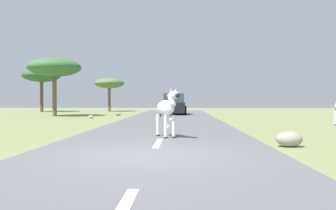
{
  "coord_description": "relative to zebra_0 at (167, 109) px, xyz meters",
  "views": [
    {
      "loc": [
        0.84,
        -7.65,
        1.28
      ],
      "look_at": [
        0.28,
        6.88,
        1.05
      ],
      "focal_mm": 36.69,
      "sensor_mm": 36.0,
      "label": 1
    }
  ],
  "objects": [
    {
      "name": "road",
      "position": [
        -0.18,
        -3.53,
        -0.96
      ],
      "size": [
        6.0,
        64.0,
        0.05
      ],
      "primitive_type": "cube",
      "color": "#56595B",
      "rests_on": "ground_plane"
    },
    {
      "name": "rock_2",
      "position": [
        -5.69,
        12.02,
        -0.88
      ],
      "size": [
        0.36,
        0.28,
        0.22
      ],
      "primitive_type": "ellipsoid",
      "color": "#A89E8C",
      "rests_on": "ground_plane"
    },
    {
      "name": "zebra_0",
      "position": [
        0.0,
        0.0,
        0.0
      ],
      "size": [
        0.92,
        1.56,
        1.57
      ],
      "rotation": [
        0.0,
        0.0,
        3.56
      ],
      "color": "silver",
      "rests_on": "road"
    },
    {
      "name": "tree_1",
      "position": [
        -7.27,
        25.49,
        2.03
      ],
      "size": [
        3.18,
        3.18,
        3.61
      ],
      "color": "brown",
      "rests_on": "ground_plane"
    },
    {
      "name": "ground_plane",
      "position": [
        -0.37,
        -3.53,
        -0.98
      ],
      "size": [
        90.0,
        90.0,
        0.0
      ],
      "primitive_type": "plane",
      "color": "olive"
    },
    {
      "name": "rock_0",
      "position": [
        -4.59,
        16.18,
        -0.88
      ],
      "size": [
        0.4,
        0.28,
        0.21
      ],
      "primitive_type": "ellipsoid",
      "color": "gray",
      "rests_on": "ground_plane"
    },
    {
      "name": "tree_2",
      "position": [
        -14.16,
        24.26,
        2.8
      ],
      "size": [
        3.94,
        3.94,
        4.51
      ],
      "color": "brown",
      "rests_on": "ground_plane"
    },
    {
      "name": "tree_4",
      "position": [
        -9.29,
        14.89,
        2.76
      ],
      "size": [
        4.04,
        4.04,
        4.48
      ],
      "color": "brown",
      "rests_on": "ground_plane"
    },
    {
      "name": "lane_markings",
      "position": [
        -0.18,
        -4.53,
        -0.93
      ],
      "size": [
        0.16,
        56.0,
        0.01
      ],
      "color": "silver",
      "rests_on": "road"
    },
    {
      "name": "rock_1",
      "position": [
        3.4,
        -1.78,
        -0.78
      ],
      "size": [
        0.72,
        0.52,
        0.42
      ],
      "primitive_type": "ellipsoid",
      "color": "gray",
      "rests_on": "ground_plane"
    },
    {
      "name": "car_0",
      "position": [
        -0.1,
        17.46,
        -0.14
      ],
      "size": [
        2.1,
        4.38,
        1.74
      ],
      "rotation": [
        0.0,
        0.0,
        -0.02
      ],
      "color": "black",
      "rests_on": "road"
    }
  ]
}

